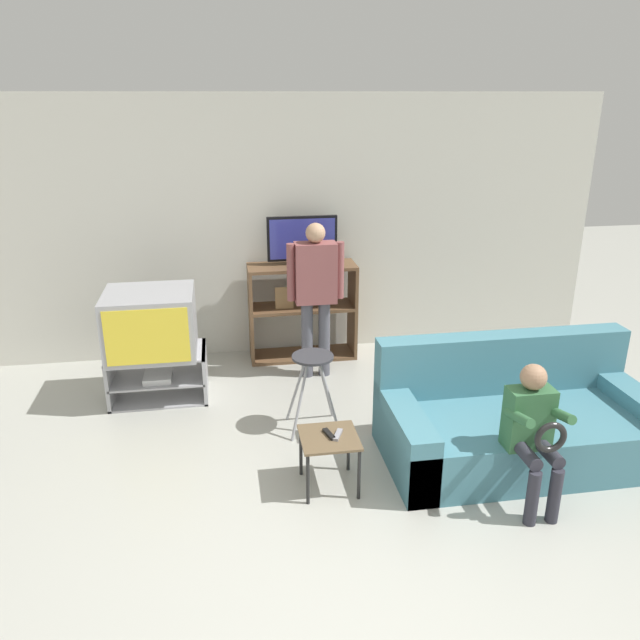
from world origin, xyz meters
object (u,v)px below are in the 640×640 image
at_px(tv_stand, 159,375).
at_px(television_main, 151,323).
at_px(folding_stool, 313,370).
at_px(person_standing_adult, 316,287).
at_px(couch, 516,422).
at_px(person_seated_child, 533,427).
at_px(remote_control_white, 338,435).
at_px(media_shelf, 302,311).
at_px(remote_control_black, 329,434).
at_px(snack_table, 329,444).
at_px(television_flat, 302,242).

relative_size(tv_stand, television_main, 1.13).
xyz_separation_m(folding_stool, person_standing_adult, (0.18, 1.00, 0.38)).
bearing_deg(couch, person_seated_child, -108.60).
xyz_separation_m(couch, person_standing_adult, (-1.27, 1.63, 0.63)).
xyz_separation_m(television_main, remote_control_white, (1.35, -1.57, -0.31)).
height_order(tv_stand, television_main, television_main).
bearing_deg(media_shelf, remote_control_white, -91.75).
height_order(folding_stool, remote_control_black, folding_stool).
bearing_deg(person_seated_child, person_standing_adult, 116.04).
bearing_deg(remote_control_black, media_shelf, 71.69).
distance_m(television_main, folding_stool, 1.52).
bearing_deg(person_seated_child, remote_control_white, 162.77).
height_order(tv_stand, remote_control_white, tv_stand).
bearing_deg(media_shelf, snack_table, -93.23).
height_order(folding_stool, snack_table, folding_stool).
bearing_deg(person_standing_adult, person_seated_child, -63.96).
bearing_deg(person_standing_adult, television_main, -170.40).
height_order(television_flat, couch, television_flat).
height_order(television_main, person_standing_adult, person_standing_adult).
bearing_deg(television_main, tv_stand, 25.74).
height_order(remote_control_black, person_seated_child, person_seated_child).
bearing_deg(folding_stool, snack_table, -90.86).
bearing_deg(television_main, remote_control_black, -50.35).
bearing_deg(person_standing_adult, snack_table, -96.08).
xyz_separation_m(folding_stool, person_seated_child, (1.26, -1.19, 0.05)).
xyz_separation_m(folding_stool, remote_control_white, (0.05, -0.82, -0.11)).
bearing_deg(tv_stand, remote_control_white, -50.13).
distance_m(television_flat, person_standing_adult, 0.59).
xyz_separation_m(remote_control_black, couch, (1.46, 0.18, -0.14)).
height_order(tv_stand, snack_table, tv_stand).
height_order(television_main, remote_control_black, television_main).
distance_m(remote_control_black, remote_control_white, 0.06).
bearing_deg(media_shelf, television_main, -152.89).
bearing_deg(media_shelf, person_standing_adult, -82.27).
bearing_deg(television_flat, television_main, -152.20).
height_order(tv_stand, media_shelf, media_shelf).
bearing_deg(remote_control_white, television_main, 155.17).
relative_size(tv_stand, remote_control_black, 5.90).
distance_m(television_main, media_shelf, 1.61).
distance_m(folding_stool, remote_control_white, 0.83).
bearing_deg(remote_control_black, snack_table, -109.52).
relative_size(folding_stool, remote_control_white, 4.51).
height_order(television_main, snack_table, television_main).
bearing_deg(person_standing_adult, couch, -52.11).
xyz_separation_m(snack_table, remote_control_black, (0.00, 0.01, 0.07)).
xyz_separation_m(television_main, snack_table, (1.29, -1.57, -0.38)).
height_order(television_flat, person_seated_child, television_flat).
distance_m(tv_stand, remote_control_white, 2.07).
bearing_deg(folding_stool, couch, -23.28).
xyz_separation_m(television_flat, folding_stool, (-0.13, -1.51, -0.69)).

